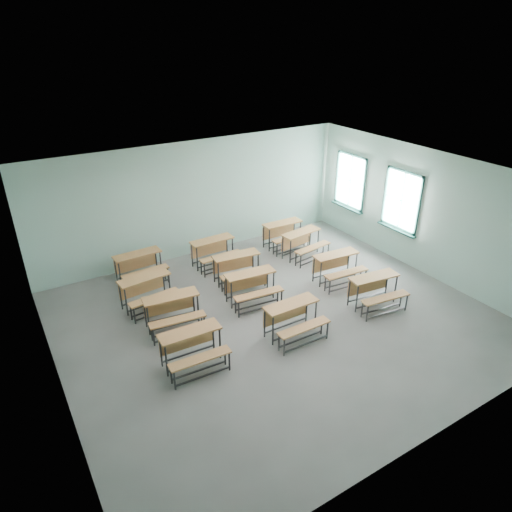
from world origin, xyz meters
The scene contains 13 objects.
room centered at (0.08, 0.03, 1.60)m, with size 9.04×8.04×3.24m.
desk_unit_r0c0 centered at (-2.22, -0.46, 0.49)m, with size 1.21×0.84×0.74m.
desk_unit_r0c1 centered at (-0.05, -0.68, 0.49)m, with size 1.18×0.79×0.74m.
desk_unit_r0c2 centered at (2.22, -0.73, 0.49)m, with size 1.27×0.93×0.74m.
desk_unit_r1c0 centered at (-2.07, 0.89, 0.49)m, with size 1.26×0.93×0.74m.
desk_unit_r1c1 centered at (-0.11, 0.89, 0.49)m, with size 1.25×0.90×0.74m.
desk_unit_r1c2 centered at (2.23, 0.60, 0.49)m, with size 1.24×0.89×0.74m.
desk_unit_r2c0 centered at (-2.25, 1.97, 0.49)m, with size 1.25×0.90×0.74m.
desk_unit_r2c1 centered at (0.07, 1.88, 0.49)m, with size 1.26×0.92×0.74m.
desk_unit_r2c2 centered at (2.34, 2.18, 0.49)m, with size 1.27×0.94×0.74m.
desk_unit_r3c0 centered at (-2.00, 3.22, 0.49)m, with size 1.21×0.84×0.74m.
desk_unit_r3c1 centered at (-0.02, 3.01, 0.49)m, with size 1.20×0.82×0.74m.
desk_unit_r3c2 centered at (2.26, 3.00, 0.49)m, with size 1.19×0.81×0.74m.
Camera 1 is at (-4.80, -6.95, 5.81)m, focal length 32.00 mm.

